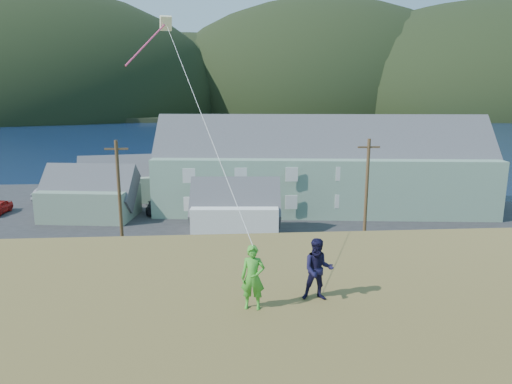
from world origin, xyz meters
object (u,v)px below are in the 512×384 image
shed_white (236,210)px  kite_flyer_green (253,277)px  lodge (321,167)px  kite_flyer_navy (318,270)px  shed_palegreen_near (90,195)px  shed_palegreen_far (122,180)px  wharf (169,174)px

shed_white → kite_flyer_green: size_ratio=4.84×
lodge → kite_flyer_navy: bearing=-96.1°
shed_palegreen_near → shed_palegreen_far: 8.12m
shed_palegreen_far → kite_flyer_green: size_ratio=6.12×
shed_palegreen_near → kite_flyer_green: size_ratio=5.82×
lodge → shed_white: size_ratio=4.39×
shed_palegreen_near → kite_flyer_navy: size_ratio=5.79×
kite_flyer_green → lodge: bearing=85.7°
wharf → shed_palegreen_far: 16.10m
shed_palegreen_far → wharf: bearing=67.3°
kite_flyer_green → kite_flyer_navy: 1.84m
lodge → kite_flyer_navy: size_ratio=21.14×
shed_palegreen_near → kite_flyer_green: 38.72m
wharf → shed_white: bearing=-72.9°
lodge → shed_palegreen_near: (-24.36, -2.08, -2.28)m
shed_white → kite_flyer_green: 29.20m
lodge → shed_white: 13.38m
wharf → shed_palegreen_near: 24.17m
shed_palegreen_near → kite_flyer_green: kite_flyer_green is taller
shed_palegreen_far → kite_flyer_navy: size_ratio=6.09×
wharf → kite_flyer_green: 60.17m
wharf → kite_flyer_navy: 60.08m
shed_palegreen_far → shed_palegreen_near: bearing=-109.9°
lodge → shed_white: bearing=-130.8°
shed_white → kite_flyer_green: (-0.34, -28.66, 5.61)m
wharf → kite_flyer_navy: size_ratio=15.00×
shed_palegreen_near → shed_white: size_ratio=1.20×
shed_white → kite_flyer_navy: kite_flyer_navy is taller
shed_palegreen_far → kite_flyer_green: (12.83, -43.50, 5.53)m
kite_flyer_navy → shed_palegreen_near: bearing=119.9°
shed_white → shed_palegreen_far: (-13.17, 14.85, 0.08)m
shed_white → kite_flyer_navy: bearing=-83.0°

